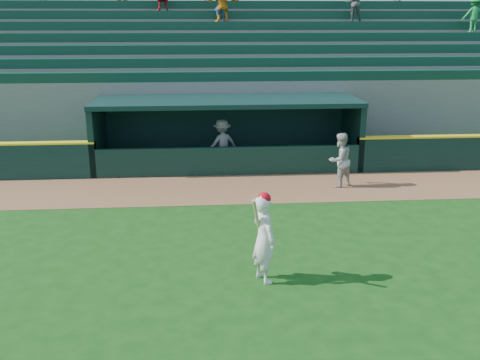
{
  "coord_description": "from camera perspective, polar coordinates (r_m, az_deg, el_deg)",
  "views": [
    {
      "loc": [
        -0.98,
        -11.23,
        5.2
      ],
      "look_at": [
        0.0,
        1.6,
        1.3
      ],
      "focal_mm": 40.0,
      "sensor_mm": 36.0,
      "label": 1
    }
  ],
  "objects": [
    {
      "name": "ground",
      "position": [
        12.41,
        0.57,
        -7.9
      ],
      "size": [
        120.0,
        120.0,
        0.0
      ],
      "primitive_type": "plane",
      "color": "#144110",
      "rests_on": "ground"
    },
    {
      "name": "warning_track",
      "position": [
        16.97,
        -0.85,
        -0.96
      ],
      "size": [
        40.0,
        3.0,
        0.01
      ],
      "primitive_type": "cube",
      "color": "brown",
      "rests_on": "ground"
    },
    {
      "name": "dugout_player_front",
      "position": [
        17.32,
        10.59,
        2.11
      ],
      "size": [
        1.07,
        1.0,
        1.75
      ],
      "primitive_type": "imported",
      "rotation": [
        0.0,
        0.0,
        3.66
      ],
      "color": "#9E9E99",
      "rests_on": "ground"
    },
    {
      "name": "dugout_player_inside",
      "position": [
        19.27,
        -1.91,
        3.9
      ],
      "size": [
        1.3,
        1.05,
        1.76
      ],
      "primitive_type": "imported",
      "rotation": [
        0.0,
        0.0,
        3.54
      ],
      "color": "gray",
      "rests_on": "ground"
    },
    {
      "name": "dugout",
      "position": [
        19.64,
        -1.43,
        5.58
      ],
      "size": [
        9.4,
        2.8,
        2.46
      ],
      "color": "slate",
      "rests_on": "ground"
    },
    {
      "name": "stands",
      "position": [
        23.99,
        -2.0,
        10.16
      ],
      "size": [
        34.5,
        6.25,
        7.59
      ],
      "color": "slate",
      "rests_on": "ground"
    },
    {
      "name": "batter_at_plate",
      "position": [
        10.87,
        2.54,
        -6.12
      ],
      "size": [
        0.69,
        0.87,
        1.93
      ],
      "color": "silver",
      "rests_on": "ground"
    }
  ]
}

